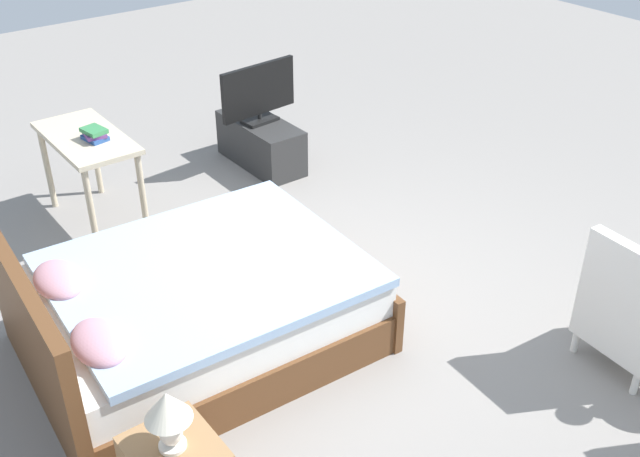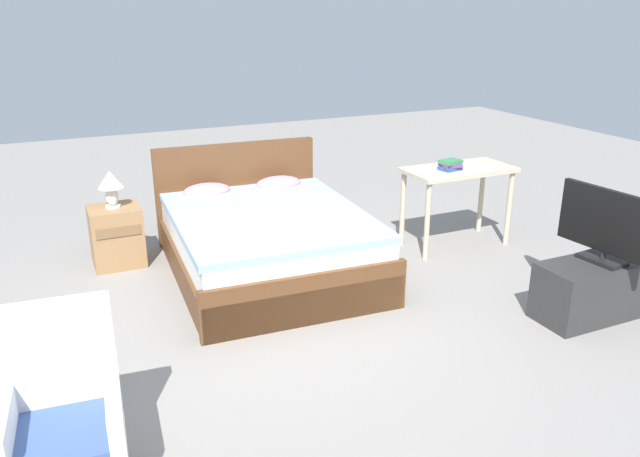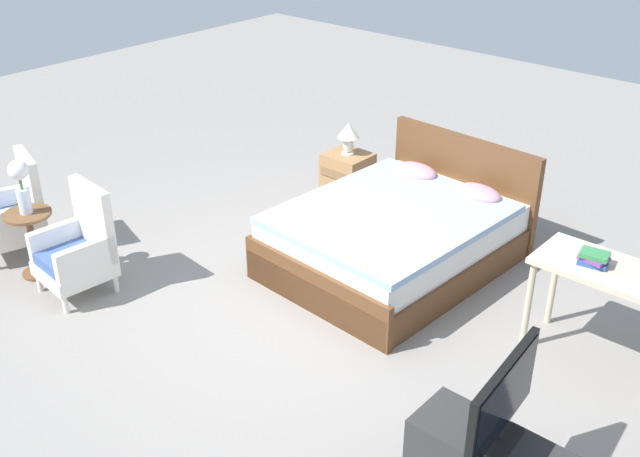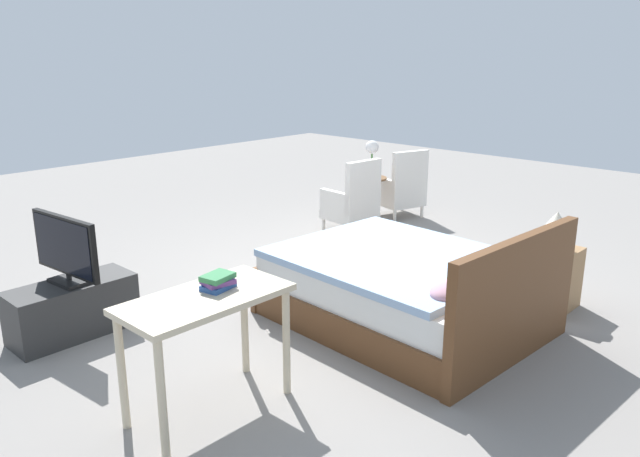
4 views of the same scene
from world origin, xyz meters
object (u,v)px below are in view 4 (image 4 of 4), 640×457
bed (408,290)px  tv_stand (73,309)px  nightstand (551,278)px  flower_vase (372,155)px  tv_flatscreen (65,249)px  armchair_by_window_left (401,190)px  armchair_by_window_right (353,203)px  book_stack (218,282)px  side_table (371,194)px  table_lamp (557,225)px  vanity_desk (206,314)px

bed → tv_stand: (1.98, -1.82, -0.08)m
nightstand → tv_stand: (3.14, -2.52, -0.05)m
flower_vase → tv_stand: 4.33m
flower_vase → tv_flatscreen: (4.26, 0.39, -0.17)m
armchair_by_window_left → tv_flatscreen: size_ratio=1.15×
armchair_by_window_right → tv_stand: bearing=4.0°
tv_stand → book_stack: size_ratio=4.41×
armchair_by_window_right → armchair_by_window_left: bearing=-179.9°
bed → tv_stand: bed is taller
side_table → nightstand: 3.12m
bed → book_stack: bed is taller
side_table → armchair_by_window_right: bearing=14.2°
armchair_by_window_right → tv_stand: armchair_by_window_right is taller
side_table → table_lamp: table_lamp is taller
bed → nightstand: (-1.16, 0.70, -0.03)m
vanity_desk → side_table: bearing=-153.8°
nightstand → tv_flatscreen: 4.05m
bed → side_table: 3.17m
nightstand → tv_stand: 4.03m
tv_stand → bed: bearing=137.5°
armchair_by_window_right → tv_flatscreen: 3.77m
flower_vase → table_lamp: 3.13m
bed → tv_stand: 2.69m
table_lamp → book_stack: size_ratio=1.52×
flower_vase → vanity_desk: 4.66m
armchair_by_window_left → side_table: 0.51m
armchair_by_window_right → book_stack: bearing=28.2°
tv_stand → vanity_desk: vanity_desk is taller
vanity_desk → book_stack: size_ratio=4.78×
nightstand → tv_flatscreen: bearing=-38.8°
side_table → armchair_by_window_left: bearing=165.5°
nightstand → table_lamp: size_ratio=1.64×
bed → armchair_by_window_right: 2.73m
bed → armchair_by_window_right: bed is taller
armchair_by_window_left → tv_flatscreen: tv_flatscreen is taller
bed → flower_vase: bearing=-135.8°
table_lamp → vanity_desk: (3.06, -0.86, -0.10)m
nightstand → armchair_by_window_right: bearing=-102.2°
armchair_by_window_left → flower_vase: 0.73m
side_table → vanity_desk: bearing=26.2°
side_table → tv_stand: side_table is taller
table_lamp → vanity_desk: 3.18m
armchair_by_window_left → tv_stand: size_ratio=0.96×
side_table → nightstand: side_table is taller
armchair_by_window_right → side_table: bearing=-165.8°
vanity_desk → armchair_by_window_right: bearing=-152.2°
book_stack → tv_flatscreen: bearing=-82.7°
side_table → tv_stand: (4.26, 0.39, -0.16)m
armchair_by_window_left → side_table: bearing=-14.5°
tv_flatscreen → nightstand: bearing=141.2°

